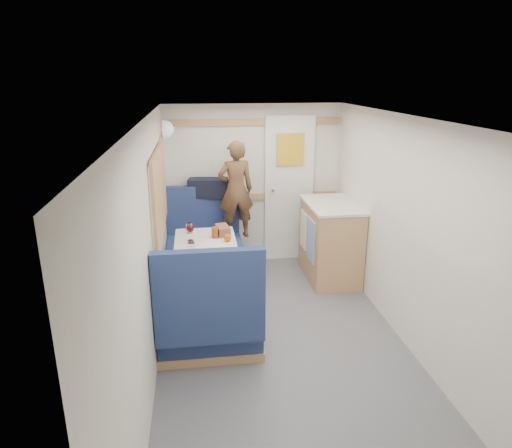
{
  "coord_description": "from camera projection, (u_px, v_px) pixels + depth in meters",
  "views": [
    {
      "loc": [
        -0.72,
        -3.33,
        2.31
      ],
      "look_at": [
        -0.15,
        0.9,
        0.92
      ],
      "focal_mm": 32.0,
      "sensor_mm": 36.0,
      "label": 1
    }
  ],
  "objects": [
    {
      "name": "dome_light",
      "position": [
        165.0,
        130.0,
        5.02
      ],
      "size": [
        0.2,
        0.2,
        0.2
      ],
      "primitive_type": "sphere",
      "color": "white",
      "rests_on": "wall_left"
    },
    {
      "name": "orange_fruit",
      "position": [
        228.0,
        238.0,
        4.55
      ],
      "size": [
        0.08,
        0.08,
        0.08
      ],
      "primitive_type": "sphere",
      "color": "#F6540A",
      "rests_on": "tray"
    },
    {
      "name": "tumbler_mid",
      "position": [
        189.0,
        228.0,
        4.84
      ],
      "size": [
        0.07,
        0.07,
        0.11
      ],
      "primitive_type": "cylinder",
      "color": "white",
      "rests_on": "dinette_table"
    },
    {
      "name": "beer_glass",
      "position": [
        215.0,
        232.0,
        4.7
      ],
      "size": [
        0.07,
        0.07,
        0.11
      ],
      "primitive_type": "cylinder",
      "color": "brown",
      "rests_on": "dinette_table"
    },
    {
      "name": "oak_trim_low",
      "position": [
        254.0,
        197.0,
        5.79
      ],
      "size": [
        2.15,
        0.02,
        0.08
      ],
      "primitive_type": "cube",
      "color": "#A6744B",
      "rests_on": "wall_back"
    },
    {
      "name": "ledge",
      "position": [
        202.0,
        199.0,
        5.59
      ],
      "size": [
        0.9,
        0.14,
        0.04
      ],
      "primitive_type": "cube",
      "color": "#A6744B",
      "rests_on": "bench_far"
    },
    {
      "name": "wall_back",
      "position": [
        254.0,
        185.0,
        5.76
      ],
      "size": [
        2.2,
        0.02,
        2.0
      ],
      "primitive_type": "cube",
      "color": "silver",
      "rests_on": "floor"
    },
    {
      "name": "bread_loaf",
      "position": [
        223.0,
        230.0,
        4.8
      ],
      "size": [
        0.16,
        0.24,
        0.09
      ],
      "primitive_type": "cube",
      "rotation": [
        0.0,
        0.0,
        0.17
      ],
      "color": "brown",
      "rests_on": "dinette_table"
    },
    {
      "name": "galley_counter",
      "position": [
        330.0,
        241.0,
        5.37
      ],
      "size": [
        0.57,
        0.92,
        0.92
      ],
      "color": "#A6744B",
      "rests_on": "floor"
    },
    {
      "name": "wall_left",
      "position": [
        149.0,
        255.0,
        3.5
      ],
      "size": [
        0.02,
        4.5,
        2.0
      ],
      "primitive_type": "cube",
      "color": "silver",
      "rests_on": "floor"
    },
    {
      "name": "floor",
      "position": [
        287.0,
        356.0,
        3.95
      ],
      "size": [
        4.5,
        4.5,
        0.0
      ],
      "primitive_type": "plane",
      "color": "#515156",
      "rests_on": "ground"
    },
    {
      "name": "duffel_bag",
      "position": [
        208.0,
        188.0,
        5.56
      ],
      "size": [
        0.5,
        0.3,
        0.23
      ],
      "primitive_type": "cube",
      "rotation": [
        0.0,
        0.0,
        -0.16
      ],
      "color": "black",
      "rests_on": "ledge"
    },
    {
      "name": "tumbler_left",
      "position": [
        191.0,
        248.0,
        4.26
      ],
      "size": [
        0.07,
        0.07,
        0.12
      ],
      "primitive_type": "cylinder",
      "color": "white",
      "rests_on": "dinette_table"
    },
    {
      "name": "side_window",
      "position": [
        159.0,
        192.0,
        4.37
      ],
      "size": [
        0.04,
        1.3,
        0.72
      ],
      "primitive_type": "cube",
      "color": "#969F86",
      "rests_on": "wall_left"
    },
    {
      "name": "cheese_block",
      "position": [
        221.0,
        251.0,
        4.25
      ],
      "size": [
        0.11,
        0.08,
        0.04
      ],
      "primitive_type": "cube",
      "rotation": [
        0.0,
        0.0,
        0.24
      ],
      "color": "#DFD881",
      "rests_on": "tray"
    },
    {
      "name": "ceiling",
      "position": [
        293.0,
        121.0,
        3.33
      ],
      "size": [
        4.5,
        4.5,
        0.0
      ],
      "primitive_type": "plane",
      "rotation": [
        3.14,
        0.0,
        0.0
      ],
      "color": "silver",
      "rests_on": "wall_back"
    },
    {
      "name": "wall_right",
      "position": [
        420.0,
        242.0,
        3.78
      ],
      "size": [
        0.02,
        4.5,
        2.0
      ],
      "primitive_type": "cube",
      "color": "silver",
      "rests_on": "floor"
    },
    {
      "name": "rear_door",
      "position": [
        289.0,
        187.0,
        5.79
      ],
      "size": [
        0.62,
        0.12,
        1.86
      ],
      "color": "white",
      "rests_on": "wall_back"
    },
    {
      "name": "wine_glass",
      "position": [
        190.0,
        229.0,
        4.59
      ],
      "size": [
        0.08,
        0.08,
        0.17
      ],
      "color": "white",
      "rests_on": "dinette_table"
    },
    {
      "name": "person",
      "position": [
        236.0,
        190.0,
        5.38
      ],
      "size": [
        0.46,
        0.34,
        1.16
      ],
      "primitive_type": "imported",
      "rotation": [
        0.0,
        0.0,
        3.29
      ],
      "color": "brown",
      "rests_on": "bench_far"
    },
    {
      "name": "pepper_grinder",
      "position": [
        216.0,
        233.0,
        4.72
      ],
      "size": [
        0.04,
        0.04,
        0.09
      ],
      "primitive_type": "cylinder",
      "color": "black",
      "rests_on": "dinette_table"
    },
    {
      "name": "dinette_table",
      "position": [
        206.0,
        256.0,
        4.63
      ],
      "size": [
        0.62,
        0.92,
        0.72
      ],
      "color": "white",
      "rests_on": "floor"
    },
    {
      "name": "bench_near",
      "position": [
        210.0,
        323.0,
        3.9
      ],
      "size": [
        0.9,
        0.59,
        1.05
      ],
      "color": "#191E51",
      "rests_on": "floor"
    },
    {
      "name": "oak_trim_high",
      "position": [
        254.0,
        122.0,
        5.5
      ],
      "size": [
        2.15,
        0.02,
        0.08
      ],
      "primitive_type": "cube",
      "color": "#A6744B",
      "rests_on": "wall_back"
    },
    {
      "name": "bench_far",
      "position": [
        205.0,
        250.0,
        5.53
      ],
      "size": [
        0.9,
        0.59,
        1.05
      ],
      "color": "#191E51",
      "rests_on": "floor"
    },
    {
      "name": "tray",
      "position": [
        215.0,
        247.0,
        4.43
      ],
      "size": [
        0.38,
        0.44,
        0.02
      ],
      "primitive_type": "cube",
      "rotation": [
        0.0,
        0.0,
        -0.32
      ],
      "color": "white",
      "rests_on": "dinette_table"
    }
  ]
}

